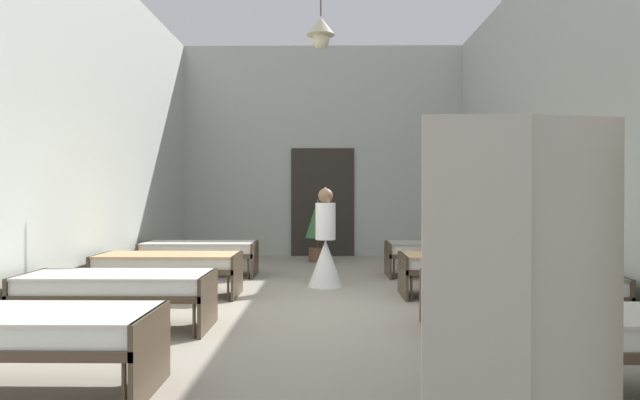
% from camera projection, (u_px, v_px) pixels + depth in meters
% --- Properties ---
extents(ground_plane, '(6.80, 12.66, 0.10)m').
position_uv_depth(ground_plane, '(319.00, 315.00, 6.80)').
color(ground_plane, '#9E9384').
extents(room_shell, '(6.60, 12.26, 4.69)m').
position_uv_depth(room_shell, '(320.00, 126.00, 8.11)').
color(room_shell, '#B2B7AD').
rests_on(room_shell, ground).
extents(bed_left_row_0, '(1.90, 0.84, 0.57)m').
position_uv_depth(bed_left_row_0, '(17.00, 331.00, 3.97)').
color(bed_left_row_0, '#473828').
rests_on(bed_left_row_0, ground).
extents(bed_right_row_0, '(1.90, 0.84, 0.57)m').
position_uv_depth(bed_right_row_0, '(613.00, 332.00, 3.92)').
color(bed_right_row_0, '#473828').
rests_on(bed_right_row_0, ground).
extents(bed_left_row_1, '(1.90, 0.84, 0.57)m').
position_uv_depth(bed_left_row_1, '(117.00, 286.00, 5.86)').
color(bed_left_row_1, '#473828').
rests_on(bed_left_row_1, ground).
extents(bed_right_row_1, '(1.90, 0.84, 0.57)m').
position_uv_depth(bed_right_row_1, '(520.00, 287.00, 5.82)').
color(bed_right_row_1, '#473828').
rests_on(bed_right_row_1, ground).
extents(bed_left_row_2, '(1.90, 0.84, 0.57)m').
position_uv_depth(bed_left_row_2, '(169.00, 264.00, 7.76)').
color(bed_left_row_2, '#473828').
rests_on(bed_left_row_2, ground).
extents(bed_right_row_2, '(1.90, 0.84, 0.57)m').
position_uv_depth(bed_right_row_2, '(472.00, 264.00, 7.72)').
color(bed_right_row_2, '#473828').
rests_on(bed_right_row_2, ground).
extents(bed_left_row_3, '(1.90, 0.84, 0.57)m').
position_uv_depth(bed_left_row_3, '(200.00, 250.00, 9.66)').
color(bed_left_row_3, '#473828').
rests_on(bed_left_row_3, ground).
extents(bed_right_row_3, '(1.90, 0.84, 0.57)m').
position_uv_depth(bed_right_row_3, '(443.00, 250.00, 9.62)').
color(bed_right_row_3, '#473828').
rests_on(bed_right_row_3, ground).
extents(nurse_near_aisle, '(0.52, 0.52, 1.49)m').
position_uv_depth(nurse_near_aisle, '(325.00, 251.00, 8.57)').
color(nurse_near_aisle, white).
rests_on(nurse_near_aisle, ground).
extents(potted_plant, '(0.51, 0.51, 1.29)m').
position_uv_depth(potted_plant, '(318.00, 224.00, 11.71)').
color(potted_plant, brown).
rests_on(potted_plant, ground).
extents(privacy_screen, '(1.24, 0.24, 1.70)m').
position_uv_depth(privacy_screen, '(580.00, 329.00, 2.28)').
color(privacy_screen, '#BCB29E').
rests_on(privacy_screen, ground).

